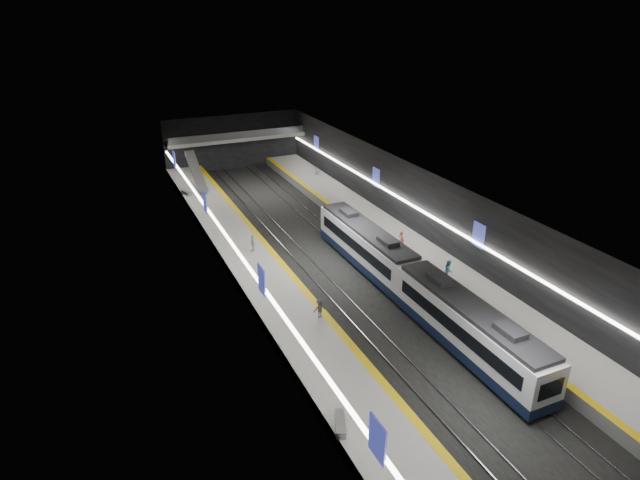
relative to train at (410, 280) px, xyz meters
name	(u,v)px	position (x,y,z in m)	size (l,w,h in m)	color
ground	(336,264)	(-2.50, 8.93, -2.20)	(70.00, 70.00, 0.00)	black
ceiling	(337,185)	(-2.50, 8.93, 5.80)	(20.00, 70.00, 0.04)	beige
wall_left	(231,245)	(-12.50, 8.93, 1.80)	(0.04, 70.00, 8.00)	black
wall_right	(426,210)	(7.50, 8.93, 1.80)	(0.04, 70.00, 8.00)	black
wall_back	(233,142)	(-2.50, 43.93, 1.80)	(20.00, 0.04, 8.00)	black
platform_left	(261,275)	(-10.00, 8.93, -1.70)	(5.00, 70.00, 1.00)	slate
tile_surface_left	(261,270)	(-10.00, 8.93, -1.19)	(5.00, 70.00, 0.02)	#9C9C97
tactile_strip_left	(284,265)	(-7.80, 8.93, -1.18)	(0.60, 70.00, 0.02)	yellow
platform_right	(403,246)	(5.00, 8.93, -1.70)	(5.00, 70.00, 1.00)	slate
tile_surface_right	(403,242)	(5.00, 8.93, -1.19)	(5.00, 70.00, 0.02)	#9C9C97
tactile_strip_right	(384,245)	(2.80, 8.93, -1.18)	(0.60, 70.00, 0.02)	yellow
rails	(336,264)	(-2.50, 8.93, -2.14)	(6.52, 70.00, 0.12)	gray
train	(410,280)	(0.00, 0.00, 0.00)	(2.69, 30.04, 3.60)	#0E1936
ad_posters	(332,217)	(-2.50, 9.93, 2.30)	(19.94, 53.50, 2.20)	#383FA8
cove_light_left	(234,246)	(-12.30, 8.93, 1.60)	(0.25, 68.60, 0.12)	white
cove_light_right	(424,212)	(7.30, 8.93, 1.60)	(0.25, 68.60, 0.12)	white
mezzanine_bridge	(236,138)	(-2.50, 41.86, 2.84)	(20.00, 3.00, 1.50)	gray
escalator	(196,172)	(-10.00, 34.93, 0.70)	(1.20, 8.00, 0.60)	#99999E
bench_left_near	(340,424)	(-12.00, -11.36, -0.95)	(0.55, 1.99, 0.49)	#99999E
bench_left_far	(186,193)	(-12.00, 32.08, -0.98)	(0.50, 1.78, 0.44)	#99999E
bench_right_far	(317,172)	(6.47, 33.62, -0.97)	(0.52, 1.89, 0.46)	#99999E
passenger_right_a	(401,240)	(3.89, 7.58, -0.27)	(0.68, 0.44, 1.85)	#C85A4B
passenger_right_b	(448,270)	(4.23, 0.51, -0.25)	(0.92, 0.71, 1.88)	#55A1B8
passenger_left_a	(253,243)	(-9.40, 13.07, -0.36)	(0.98, 0.41, 1.67)	silver
passenger_left_b	(320,308)	(-8.35, -0.36, -0.42)	(1.00, 0.58, 1.55)	#3F3F46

